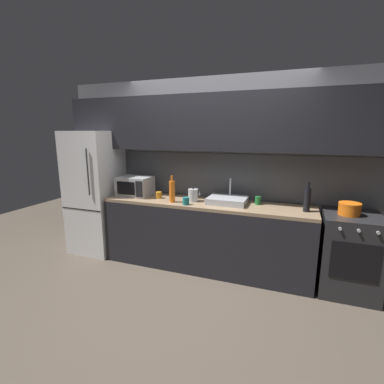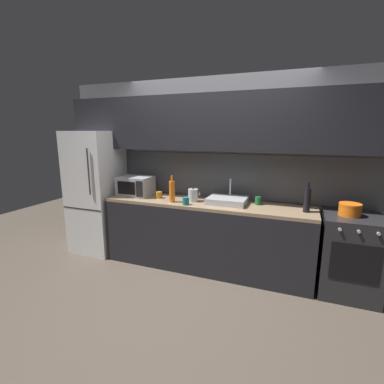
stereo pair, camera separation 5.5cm
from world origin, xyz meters
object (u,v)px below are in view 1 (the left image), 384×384
Objects in this scene: refrigerator at (96,192)px; kettle at (193,195)px; wine_bottle_orange at (172,191)px; wine_bottle_dark at (307,199)px; oven_range at (349,254)px; mug_green at (258,200)px; microwave at (135,186)px; mug_teal at (186,201)px; mug_amber at (159,195)px; cooking_pot at (349,209)px.

refrigerator is 9.61× the size of kettle.
wine_bottle_dark is at bearing 4.66° from wine_bottle_orange.
oven_range is at bearing 4.11° from wine_bottle_orange.
mug_green is at bearing 9.64° from kettle.
wine_bottle_dark is at bearing -0.98° from microwave.
microwave is 2.46× the size of kettle.
kettle reaches higher than mug_teal.
microwave is at bearing 177.56° from kettle.
oven_range is at bearing -0.41° from microwave.
oven_range is 2.66× the size of wine_bottle_dark.
wine_bottle_orange is at bearing -14.59° from microwave.
wine_bottle_orange reaches higher than mug_amber.
mug_teal is at bearing -16.44° from wine_bottle_orange.
refrigerator is 19.22× the size of mug_teal.
cooking_pot is (2.30, 0.02, 0.02)m from mug_amber.
refrigerator is 2.38m from mug_green.
wine_bottle_dark is 1.87m from mug_amber.
cooking_pot is (-0.05, 0.00, 0.52)m from oven_range.
wine_bottle_orange is at bearing -165.60° from mug_green.
microwave is at bearing 165.41° from wine_bottle_orange.
kettle is at bearing 28.86° from wine_bottle_orange.
microwave is 5.24× the size of mug_amber.
refrigerator is 1.57m from kettle.
mug_green is (1.31, 0.13, 0.01)m from mug_amber.
refrigerator is 2.00× the size of oven_range.
microwave is 1.70m from mug_green.
microwave is 1.36× the size of wine_bottle_dark.
refrigerator is 3.37m from cooking_pot.
kettle is at bearing -179.38° from cooking_pot.
microwave is 2.26m from wine_bottle_dark.
wine_bottle_orange is at bearing -175.75° from cooking_pot.
wine_bottle_orange is 1.02× the size of wine_bottle_dark.
mug_green is 0.45× the size of cooking_pot.
refrigerator reaches higher than mug_green.
mug_green is (1.05, 0.27, -0.09)m from wine_bottle_orange.
oven_range is 2.18m from wine_bottle_orange.
wine_bottle_orange is 3.42× the size of mug_green.
kettle is 0.20m from mug_teal.
wine_bottle_orange is 1.61m from wine_bottle_dark.
refrigerator reaches higher than microwave.
kettle is 0.55× the size of wine_bottle_dark.
mug_amber is 1.32m from mug_green.
oven_range is at bearing -6.53° from mug_green.
mug_green is (2.38, 0.12, 0.05)m from refrigerator.
mug_amber is 2.30m from cooking_pot.
mug_green is at bearing 173.23° from cooking_pot.
mug_amber is (1.07, -0.02, 0.04)m from refrigerator.
wine_bottle_dark is at bearing -13.89° from mug_green.
mug_teal is at bearing -15.05° from microwave.
mug_teal is (1.55, -0.21, 0.05)m from refrigerator.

